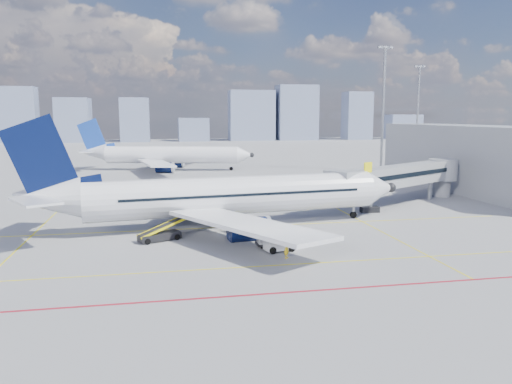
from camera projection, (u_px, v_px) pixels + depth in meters
ground at (249, 246)px, 44.29m from camera, size 420.00×420.00×0.00m
apron_markings at (251, 259)px, 40.38m from camera, size 90.00×35.12×0.01m
jet_bridge at (405, 176)px, 64.56m from camera, size 23.55×15.78×6.30m
terminal_block at (476, 159)px, 76.28m from camera, size 10.00×42.00×10.00m
floodlight_mast_ne at (383, 105)px, 102.75m from camera, size 3.20×0.61×25.45m
floodlight_mast_far at (418, 108)px, 141.80m from camera, size 3.20×0.61×25.45m
distant_skyline at (148, 117)px, 224.65m from camera, size 246.08×15.24×27.75m
main_aircraft at (220, 197)px, 51.37m from camera, size 40.84×35.51×11.95m
second_aircraft at (164, 155)px, 105.81m from camera, size 37.12×31.92×11.00m
baggage_tug at (278, 242)px, 42.56m from camera, size 2.66×1.92×1.70m
cargo_dolly at (274, 236)px, 44.19m from camera, size 3.19×1.48×1.73m
belt_loader at (161, 234)px, 46.26m from camera, size 5.49×3.40×2.27m
ramp_worker at (287, 248)px, 40.47m from camera, size 0.69×0.75×1.72m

